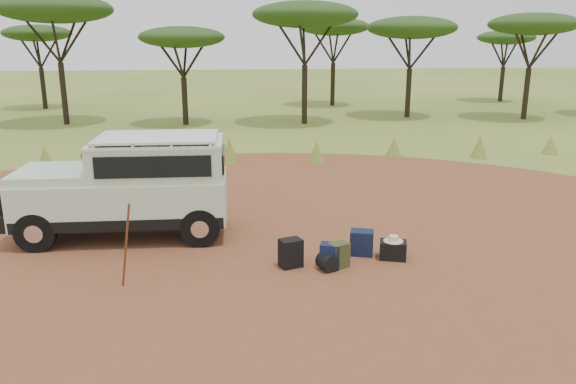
{
  "coord_description": "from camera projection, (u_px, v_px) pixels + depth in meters",
  "views": [
    {
      "loc": [
        -0.3,
        -10.49,
        4.2
      ],
      "look_at": [
        1.11,
        1.11,
        1.0
      ],
      "focal_mm": 35.0,
      "sensor_mm": 36.0,
      "label": 1
    }
  ],
  "objects": [
    {
      "name": "safari_hat",
      "position": [
        393.0,
        239.0,
        10.97
      ],
      "size": [
        0.39,
        0.39,
        0.11
      ],
      "color": "beige",
      "rests_on": "hard_case"
    },
    {
      "name": "dirt_clearing",
      "position": [
        239.0,
        256.0,
        11.18
      ],
      "size": [
        23.0,
        23.0,
        0.01
      ],
      "primitive_type": "cylinder",
      "color": "brown",
      "rests_on": "ground"
    },
    {
      "name": "hard_case",
      "position": [
        393.0,
        250.0,
        11.03
      ],
      "size": [
        0.6,
        0.5,
        0.36
      ],
      "primitive_type": "cube",
      "rotation": [
        0.0,
        0.0,
        -0.3
      ],
      "color": "black",
      "rests_on": "ground"
    },
    {
      "name": "stuff_sack",
      "position": [
        327.0,
        262.0,
        10.49
      ],
      "size": [
        0.43,
        0.43,
        0.33
      ],
      "primitive_type": "cylinder",
      "rotation": [
        1.57,
        0.0,
        0.4
      ],
      "color": "black",
      "rests_on": "ground"
    },
    {
      "name": "duffel_navy",
      "position": [
        362.0,
        243.0,
        11.22
      ],
      "size": [
        0.53,
        0.46,
        0.51
      ],
      "primitive_type": "cube",
      "rotation": [
        0.0,
        0.0,
        -0.31
      ],
      "color": "#111F37",
      "rests_on": "ground"
    },
    {
      "name": "safari_vehicle",
      "position": [
        131.0,
        189.0,
        12.11
      ],
      "size": [
        4.65,
        1.97,
        2.21
      ],
      "rotation": [
        0.0,
        0.0,
        -0.03
      ],
      "color": "#BCDBBB",
      "rests_on": "ground"
    },
    {
      "name": "backpack_navy",
      "position": [
        330.0,
        256.0,
        10.57
      ],
      "size": [
        0.44,
        0.37,
        0.49
      ],
      "primitive_type": "cube",
      "rotation": [
        0.0,
        0.0,
        -0.33
      ],
      "color": "#111F37",
      "rests_on": "ground"
    },
    {
      "name": "ground",
      "position": [
        239.0,
        257.0,
        11.18
      ],
      "size": [
        140.0,
        140.0,
        0.0
      ],
      "primitive_type": "plane",
      "color": "#567228",
      "rests_on": "ground"
    },
    {
      "name": "grass_fringe",
      "position": [
        233.0,
        152.0,
        19.39
      ],
      "size": [
        36.6,
        1.6,
        0.9
      ],
      "color": "#567228",
      "rests_on": "ground"
    },
    {
      "name": "acacia_treeline",
      "position": [
        237.0,
        25.0,
        28.95
      ],
      "size": [
        46.7,
        13.2,
        6.26
      ],
      "color": "black",
      "rests_on": "ground"
    },
    {
      "name": "backpack_black",
      "position": [
        291.0,
        253.0,
        10.62
      ],
      "size": [
        0.48,
        0.42,
        0.56
      ],
      "primitive_type": "cube",
      "rotation": [
        0.0,
        0.0,
        0.34
      ],
      "color": "black",
      "rests_on": "ground"
    },
    {
      "name": "walking_staff",
      "position": [
        126.0,
        246.0,
        9.56
      ],
      "size": [
        0.3,
        0.28,
        1.57
      ],
      "primitive_type": "cylinder",
      "rotation": [
        0.21,
        0.0,
        0.84
      ],
      "color": "brown",
      "rests_on": "ground"
    },
    {
      "name": "backpack_olive",
      "position": [
        339.0,
        255.0,
        10.6
      ],
      "size": [
        0.43,
        0.38,
        0.49
      ],
      "primitive_type": "cube",
      "rotation": [
        0.0,
        0.0,
        0.46
      ],
      "color": "#393C1C",
      "rests_on": "ground"
    }
  ]
}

